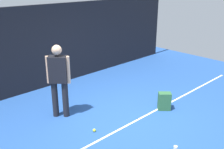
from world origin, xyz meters
The scene contains 6 objects.
ground_plane centered at (0.00, 0.00, 0.00)m, with size 12.00×12.00×0.00m, color #234C93.
back_fence centered at (0.00, 3.00, 1.18)m, with size 10.00×0.10×2.37m, color black.
court_line centered at (0.00, -0.20, 0.00)m, with size 9.00×0.05×0.00m, color white.
tennis_player centered at (-0.91, 1.16, 0.97)m, with size 0.44×0.44×1.70m.
backpack centered at (1.10, -0.29, 0.21)m, with size 0.38×0.38×0.44m.
tennis_ball_near_player centered at (-0.80, 0.10, 0.03)m, with size 0.07×0.07×0.07m, color #CCE033.
Camera 1 is at (-3.85, -3.63, 3.04)m, focal length 42.39 mm.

